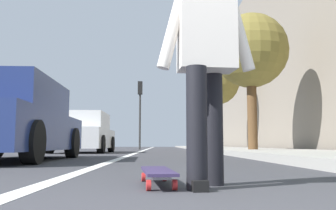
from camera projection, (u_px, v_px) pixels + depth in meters
ground_plane at (167, 154)px, 11.06m from camera, size 80.00×80.00×0.00m
lane_stripe_white at (145, 150)px, 20.97m from camera, size 52.00×0.16×0.01m
sidewalk_curb at (226, 149)px, 19.08m from camera, size 52.00×3.20×0.14m
building_facade at (251, 75)px, 23.62m from camera, size 40.00×1.20×9.58m
skateboard at (157, 172)px, 2.66m from camera, size 0.86×0.28×0.11m
skater_person at (206, 54)px, 2.61m from camera, size 0.48×0.72×1.64m
parked_car_near at (10, 122)px, 6.83m from camera, size 4.64×2.05×1.49m
parked_car_mid at (83, 134)px, 13.52m from camera, size 4.05×1.95×1.47m
traffic_light at (140, 102)px, 22.37m from camera, size 0.33×0.28×4.18m
street_tree_mid at (251, 52)px, 12.26m from camera, size 2.51×2.51×4.70m
street_tree_far at (216, 82)px, 19.93m from camera, size 2.58×2.58×5.04m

